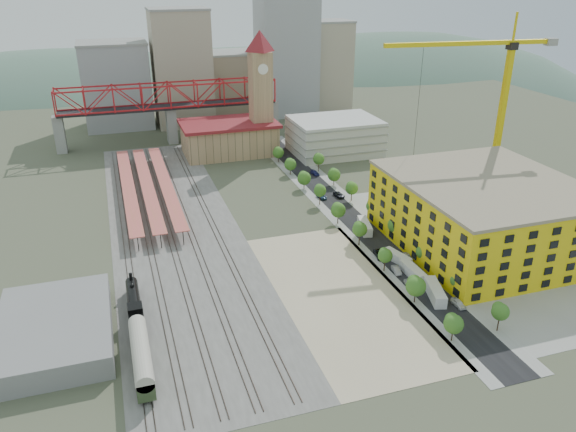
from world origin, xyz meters
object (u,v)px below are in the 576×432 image
object	(u,v)px
locomotive	(135,306)
site_trailer_c	(397,257)
coach	(141,356)
site_trailer_d	(365,226)
tower_crane	(494,90)
site_trailer_b	(413,272)
clock_tower	(260,81)
car_0	(410,284)
construction_building	(484,214)
site_trailer_a	(435,292)

from	to	relation	value
locomotive	site_trailer_c	world-z (taller)	locomotive
coach	site_trailer_d	bearing A→B (deg)	33.24
tower_crane	site_trailer_b	size ratio (longest dim) A/B	6.13
clock_tower	tower_crane	size ratio (longest dim) A/B	0.90
tower_crane	car_0	distance (m)	73.54
clock_tower	locomotive	size ratio (longest dim) A/B	2.19
site_trailer_c	car_0	distance (m)	12.34
locomotive	coach	bearing A→B (deg)	-90.00
clock_tower	car_0	world-z (taller)	clock_tower
construction_building	tower_crane	world-z (taller)	tower_crane
coach	tower_crane	xyz separation A→B (m)	(111.96, 53.87, 32.36)
clock_tower	site_trailer_a	world-z (taller)	clock_tower
construction_building	site_trailer_b	xyz separation A→B (m)	(-26.00, -9.40, -8.12)
construction_building	coach	bearing A→B (deg)	-164.76
construction_building	site_trailer_d	size ratio (longest dim) A/B	5.14
coach	site_trailer_b	bearing A→B (deg)	13.36
site_trailer_d	site_trailer_a	bearing A→B (deg)	-76.43
clock_tower	tower_crane	world-z (taller)	tower_crane
site_trailer_d	coach	bearing A→B (deg)	-133.19
site_trailer_d	car_0	bearing A→B (deg)	-81.85
site_trailer_c	coach	bearing A→B (deg)	-175.53
site_trailer_b	coach	bearing A→B (deg)	-167.35
site_trailer_c	site_trailer_d	bearing A→B (deg)	74.83
tower_crane	site_trailer_b	distance (m)	68.94
site_trailer_a	car_0	size ratio (longest dim) A/B	2.62
clock_tower	site_trailer_c	distance (m)	105.48
coach	clock_tower	bearing A→B (deg)	65.12
site_trailer_a	site_trailer_b	size ratio (longest dim) A/B	1.09
site_trailer_a	site_trailer_d	distance (m)	37.74
clock_tower	site_trailer_c	world-z (taller)	clock_tower
coach	site_trailer_c	bearing A→B (deg)	19.64
site_trailer_c	site_trailer_d	xyz separation A→B (m)	(0.00, 19.70, 0.16)
clock_tower	tower_crane	bearing A→B (deg)	-52.84
site_trailer_c	site_trailer_d	world-z (taller)	site_trailer_d
site_trailer_b	car_0	world-z (taller)	site_trailer_b
construction_building	locomotive	size ratio (longest dim) A/B	2.13
site_trailer_a	site_trailer_b	bearing A→B (deg)	105.98
site_trailer_c	site_trailer_d	distance (m)	19.70
site_trailer_b	site_trailer_c	bearing A→B (deg)	89.29
coach	tower_crane	distance (m)	128.39
construction_building	site_trailer_a	world-z (taller)	construction_building
clock_tower	site_trailer_a	bearing A→B (deg)	-86.17
tower_crane	site_trailer_d	bearing A→B (deg)	-166.99
coach	construction_building	bearing A→B (deg)	15.24
site_trailer_a	clock_tower	bearing A→B (deg)	109.81
locomotive	site_trailer_b	bearing A→B (deg)	-3.25
construction_building	site_trailer_c	bearing A→B (deg)	-176.65
construction_building	car_0	bearing A→B (deg)	-155.07
clock_tower	coach	bearing A→B (deg)	-114.88
clock_tower	site_trailer_c	bearing A→B (deg)	-85.49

